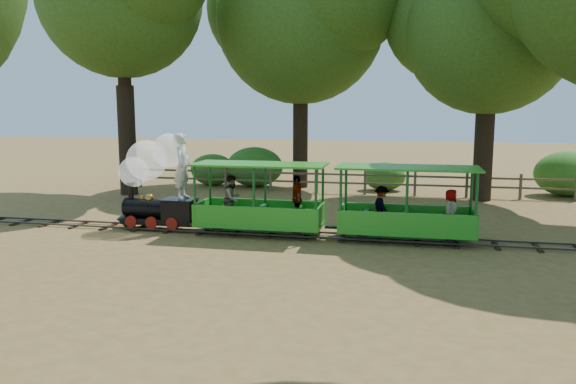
% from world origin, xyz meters
% --- Properties ---
extents(ground, '(90.00, 90.00, 0.00)m').
position_xyz_m(ground, '(0.00, 0.00, 0.00)').
color(ground, olive).
rests_on(ground, ground).
extents(track, '(22.00, 1.00, 0.10)m').
position_xyz_m(track, '(0.00, 0.00, 0.07)').
color(track, '#3F3D3A').
rests_on(track, ground).
extents(locomotive, '(2.49, 1.17, 2.88)m').
position_xyz_m(locomotive, '(-4.48, 0.08, 1.64)').
color(locomotive, black).
rests_on(locomotive, ground).
extents(carriage_front, '(3.69, 1.51, 1.92)m').
position_xyz_m(carriage_front, '(-1.32, 0.01, 0.83)').
color(carriage_front, green).
rests_on(carriage_front, track).
extents(carriage_rear, '(3.69, 1.51, 1.92)m').
position_xyz_m(carriage_rear, '(2.71, -0.01, 0.78)').
color(carriage_rear, green).
rests_on(carriage_rear, track).
extents(oak_nc, '(9.11, 8.02, 10.95)m').
position_xyz_m(oak_nc, '(-2.04, 9.60, 7.69)').
color(oak_nc, '#2D2116').
rests_on(oak_nc, ground).
extents(oak_ne, '(7.83, 6.89, 9.53)m').
position_xyz_m(oak_ne, '(5.47, 7.58, 6.72)').
color(oak_ne, '#2D2116').
rests_on(oak_ne, ground).
extents(fence, '(18.10, 0.10, 1.00)m').
position_xyz_m(fence, '(0.00, 8.00, 0.58)').
color(fence, brown).
rests_on(fence, ground).
extents(shrub_west, '(2.07, 1.59, 1.43)m').
position_xyz_m(shrub_west, '(-6.05, 9.30, 0.72)').
color(shrub_west, '#2D6B1E').
rests_on(shrub_west, ground).
extents(shrub_mid_w, '(2.58, 1.98, 1.78)m').
position_xyz_m(shrub_mid_w, '(-4.05, 9.30, 0.89)').
color(shrub_mid_w, '#2D6B1E').
rests_on(shrub_mid_w, ground).
extents(shrub_mid_e, '(1.77, 1.36, 1.23)m').
position_xyz_m(shrub_mid_e, '(1.73, 9.30, 0.61)').
color(shrub_mid_e, '#2D6B1E').
rests_on(shrub_mid_e, ground).
extents(shrub_east, '(2.62, 2.01, 1.81)m').
position_xyz_m(shrub_east, '(9.00, 9.30, 0.91)').
color(shrub_east, '#2D6B1E').
rests_on(shrub_east, ground).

